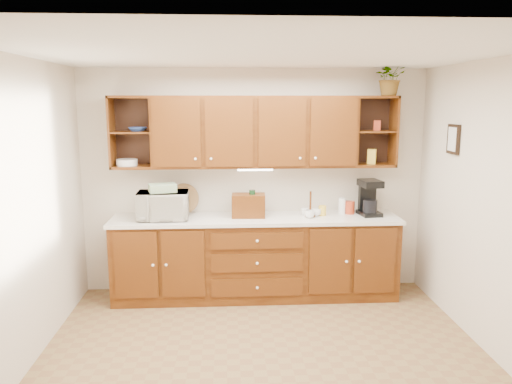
{
  "coord_description": "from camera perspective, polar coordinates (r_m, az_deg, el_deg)",
  "views": [
    {
      "loc": [
        -0.31,
        -4.04,
        2.23
      ],
      "look_at": [
        -0.01,
        1.15,
        1.28
      ],
      "focal_mm": 35.0,
      "sensor_mm": 36.0,
      "label": 1
    }
  ],
  "objects": [
    {
      "name": "back_wall",
      "position": [
        5.87,
        -0.22,
        1.23
      ],
      "size": [
        4.0,
        0.0,
        4.0
      ],
      "primitive_type": "plane",
      "rotation": [
        1.57,
        0.0,
        0.0
      ],
      "color": "beige",
      "rests_on": "floor"
    },
    {
      "name": "mug_tree",
      "position": [
        5.69,
        6.22,
        -2.34
      ],
      "size": [
        0.26,
        0.26,
        0.29
      ],
      "rotation": [
        0.0,
        0.0,
        0.27
      ],
      "color": "#371706",
      "rests_on": "countertop"
    },
    {
      "name": "potted_plant",
      "position": [
        5.86,
        15.1,
        12.52
      ],
      "size": [
        0.45,
        0.42,
        0.4
      ],
      "primitive_type": "imported",
      "rotation": [
        0.0,
        0.0,
        0.39
      ],
      "color": "#999999",
      "rests_on": "upper_cabinets"
    },
    {
      "name": "pantry_box_red",
      "position": [
        5.87,
        13.69,
        7.39
      ],
      "size": [
        0.09,
        0.09,
        0.11
      ],
      "primitive_type": "cube",
      "rotation": [
        0.0,
        0.0,
        -0.34
      ],
      "color": "#9F3017",
      "rests_on": "upper_cabinets"
    },
    {
      "name": "bread_box",
      "position": [
        5.63,
        -0.87,
        -1.55
      ],
      "size": [
        0.38,
        0.25,
        0.26
      ],
      "primitive_type": "cube",
      "rotation": [
        0.0,
        0.0,
        -0.04
      ],
      "color": "#371706",
      "rests_on": "countertop"
    },
    {
      "name": "coffee_maker",
      "position": [
        5.86,
        12.81,
        -0.67
      ],
      "size": [
        0.25,
        0.31,
        0.41
      ],
      "rotation": [
        0.0,
        0.0,
        0.13
      ],
      "color": "black",
      "rests_on": "countertop"
    },
    {
      "name": "canister_white",
      "position": [
        5.88,
        9.81,
        -1.57
      ],
      "size": [
        0.1,
        0.1,
        0.18
      ],
      "primitive_type": "cylinder",
      "rotation": [
        0.0,
        0.0,
        -0.22
      ],
      "color": "white",
      "rests_on": "countertop"
    },
    {
      "name": "left_wall",
      "position": [
        4.47,
        -25.42,
        -2.66
      ],
      "size": [
        0.0,
        3.5,
        3.5
      ],
      "primitive_type": "plane",
      "rotation": [
        1.57,
        0.0,
        1.57
      ],
      "color": "beige",
      "rests_on": "floor"
    },
    {
      "name": "pantry_box_yellow",
      "position": [
        5.88,
        13.1,
        3.97
      ],
      "size": [
        0.12,
        0.11,
        0.17
      ],
      "primitive_type": "cube",
      "rotation": [
        0.0,
        0.0,
        -0.43
      ],
      "color": "yellow",
      "rests_on": "upper_cabinets"
    },
    {
      "name": "countertop",
      "position": [
        5.64,
        -0.05,
        -3.08
      ],
      "size": [
        3.24,
        0.64,
        0.04
      ],
      "primitive_type": "cube",
      "color": "silver",
      "rests_on": "base_cabinets"
    },
    {
      "name": "floor",
      "position": [
        4.62,
        1.03,
        -18.49
      ],
      "size": [
        4.0,
        4.0,
        0.0
      ],
      "primitive_type": "plane",
      "color": "olive",
      "rests_on": "ground"
    },
    {
      "name": "right_wall",
      "position": [
        4.75,
        25.95,
        -2.01
      ],
      "size": [
        0.0,
        3.5,
        3.5
      ],
      "primitive_type": "plane",
      "rotation": [
        1.57,
        0.0,
        -1.57
      ],
      "color": "beige",
      "rests_on": "floor"
    },
    {
      "name": "canister_red",
      "position": [
        5.89,
        10.68,
        -1.76
      ],
      "size": [
        0.12,
        0.12,
        0.15
      ],
      "primitive_type": "cylinder",
      "rotation": [
        0.0,
        0.0,
        -0.16
      ],
      "color": "#9F3017",
      "rests_on": "countertop"
    },
    {
      "name": "canister_yellow",
      "position": [
        5.76,
        7.59,
        -2.12
      ],
      "size": [
        0.1,
        0.1,
        0.11
      ],
      "primitive_type": "cylinder",
      "rotation": [
        0.0,
        0.0,
        -0.2
      ],
      "color": "yellow",
      "rests_on": "countertop"
    },
    {
      "name": "plate_stack",
      "position": [
        5.77,
        -14.55,
        3.3
      ],
      "size": [
        0.25,
        0.25,
        0.07
      ],
      "primitive_type": "cylinder",
      "rotation": [
        0.0,
        0.0,
        0.07
      ],
      "color": "white",
      "rests_on": "upper_cabinets"
    },
    {
      "name": "wicker_basket",
      "position": [
        5.67,
        -9.59,
        -2.29
      ],
      "size": [
        0.25,
        0.25,
        0.13
      ],
      "primitive_type": "cylinder",
      "rotation": [
        0.0,
        0.0,
        0.13
      ],
      "color": "#A07542",
      "rests_on": "countertop"
    },
    {
      "name": "woven_tray",
      "position": [
        5.89,
        -8.23,
        -2.31
      ],
      "size": [
        0.36,
        0.13,
        0.35
      ],
      "primitive_type": "cylinder",
      "rotation": [
        1.36,
        0.0,
        -0.1
      ],
      "color": "#A07542",
      "rests_on": "countertop"
    },
    {
      "name": "undercabinet_light",
      "position": [
        5.63,
        -0.11,
        2.59
      ],
      "size": [
        0.4,
        0.05,
        0.02
      ],
      "primitive_type": "cube",
      "color": "white",
      "rests_on": "upper_cabinets"
    },
    {
      "name": "framed_picture",
      "position": [
        5.46,
        21.64,
        5.63
      ],
      "size": [
        0.03,
        0.24,
        0.3
      ],
      "primitive_type": "cube",
      "color": "black",
      "rests_on": "right_wall"
    },
    {
      "name": "ceiling",
      "position": [
        4.07,
        1.15,
        15.57
      ],
      "size": [
        4.0,
        4.0,
        0.0
      ],
      "primitive_type": "plane",
      "rotation": [
        3.14,
        0.0,
        0.0
      ],
      "color": "white",
      "rests_on": "back_wall"
    },
    {
      "name": "wine_bottle",
      "position": [
        5.61,
        -0.44,
        -1.32
      ],
      "size": [
        0.08,
        0.08,
        0.31
      ],
      "primitive_type": "cylinder",
      "rotation": [
        0.0,
        0.0,
        0.18
      ],
      "color": "black",
      "rests_on": "countertop"
    },
    {
      "name": "microwave",
      "position": [
        5.61,
        -10.57,
        -1.52
      ],
      "size": [
        0.57,
        0.39,
        0.31
      ],
      "primitive_type": "imported",
      "rotation": [
        0.0,
        0.0,
        0.03
      ],
      "color": "silver",
      "rests_on": "countertop"
    },
    {
      "name": "towel_stack",
      "position": [
        5.57,
        -10.64,
        0.46
      ],
      "size": [
        0.33,
        0.28,
        0.09
      ],
      "primitive_type": "cube",
      "rotation": [
        0.0,
        0.0,
        0.27
      ],
      "color": "#CED263",
      "rests_on": "microwave"
    },
    {
      "name": "upper_cabinets",
      "position": [
        5.65,
        -0.04,
        6.92
      ],
      "size": [
        3.2,
        0.33,
        0.8
      ],
      "color": "#371706",
      "rests_on": "back_wall"
    },
    {
      "name": "base_cabinets",
      "position": [
        5.78,
        -0.05,
        -7.6
      ],
      "size": [
        3.2,
        0.6,
        0.9
      ],
      "primitive_type": "cube",
      "color": "#371706",
      "rests_on": "floor"
    },
    {
      "name": "bowl_stack",
      "position": [
        5.7,
        -13.36,
        6.99
      ],
      "size": [
        0.23,
        0.23,
        0.05
      ],
      "primitive_type": "imported",
      "rotation": [
        0.0,
        0.0,
        -0.19
      ],
      "color": "navy",
      "rests_on": "upper_cabinets"
    }
  ]
}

